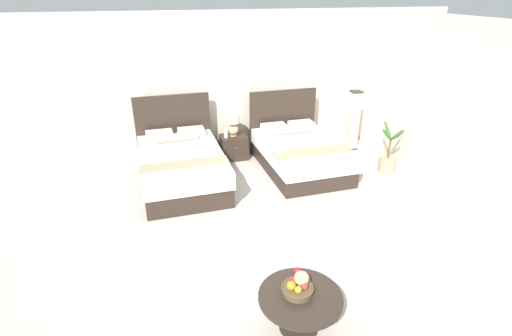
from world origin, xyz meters
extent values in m
cube|color=#BCB0A5|center=(0.00, 0.00, -0.01)|extent=(9.79, 9.63, 0.02)
cube|color=beige|center=(0.00, 3.01, 1.40)|extent=(9.79, 0.12, 2.79)
cube|color=beige|center=(3.10, 0.40, 1.40)|extent=(0.12, 5.23, 2.79)
cube|color=#31251E|center=(-1.11, 1.63, 0.16)|extent=(1.39, 2.14, 0.33)
cube|color=white|center=(-1.11, 1.63, 0.47)|extent=(1.43, 2.18, 0.28)
cube|color=#31251E|center=(-1.13, 2.71, 0.67)|extent=(1.43, 0.09, 1.34)
cube|color=white|center=(-1.42, 2.42, 0.68)|extent=(0.49, 0.31, 0.14)
cube|color=white|center=(-0.83, 2.43, 0.68)|extent=(0.49, 0.31, 0.14)
cylinder|color=tan|center=(-1.12, 2.19, 0.68)|extent=(0.74, 0.16, 0.15)
cube|color=gray|center=(-1.10, 1.12, 0.61)|extent=(1.41, 0.36, 0.01)
cube|color=#31251E|center=(1.11, 1.63, 0.15)|extent=(1.37, 2.00, 0.29)
cube|color=white|center=(1.11, 1.63, 0.43)|extent=(1.41, 2.04, 0.27)
cube|color=#31251E|center=(1.09, 2.65, 0.65)|extent=(1.41, 0.09, 1.31)
cube|color=white|center=(0.80, 2.35, 0.63)|extent=(0.48, 0.31, 0.14)
cube|color=white|center=(1.38, 2.36, 0.63)|extent=(0.48, 0.31, 0.14)
cylinder|color=tan|center=(1.10, 2.12, 0.64)|extent=(0.73, 0.16, 0.15)
cube|color=gray|center=(1.12, 1.14, 0.57)|extent=(1.39, 0.38, 0.01)
cube|color=#31251E|center=(0.01, 2.54, 0.24)|extent=(0.52, 0.43, 0.48)
sphere|color=tan|center=(0.01, 2.31, 0.31)|extent=(0.02, 0.02, 0.02)
cylinder|color=tan|center=(0.01, 2.56, 0.49)|extent=(0.14, 0.14, 0.02)
ellipsoid|color=tan|center=(0.01, 2.56, 0.60)|extent=(0.22, 0.22, 0.21)
cylinder|color=#99844C|center=(0.01, 2.56, 0.73)|extent=(0.02, 0.02, 0.04)
cylinder|color=beige|center=(0.01, 2.56, 0.82)|extent=(0.27, 0.27, 0.16)
cylinder|color=silver|center=(-0.14, 2.50, 0.56)|extent=(0.08, 0.08, 0.16)
torus|color=silver|center=(-0.14, 2.50, 0.65)|extent=(0.08, 0.08, 0.01)
cylinder|color=#31251E|center=(-0.32, -1.90, 0.01)|extent=(0.40, 0.40, 0.02)
cylinder|color=#31251E|center=(-0.32, -1.90, 0.19)|extent=(0.10, 0.10, 0.39)
cylinder|color=#31251E|center=(-0.32, -1.90, 0.41)|extent=(0.84, 0.84, 0.04)
cylinder|color=brown|center=(-0.33, -1.86, 0.46)|extent=(0.30, 0.30, 0.07)
torus|color=brown|center=(-0.33, -1.86, 0.49)|extent=(0.32, 0.32, 0.02)
sphere|color=gold|center=(-0.35, -1.92, 0.52)|extent=(0.07, 0.07, 0.07)
sphere|color=#B5362F|center=(-0.28, -1.90, 0.52)|extent=(0.07, 0.07, 0.07)
sphere|color=#CFB680|center=(-0.28, -1.82, 0.56)|extent=(0.15, 0.15, 0.15)
sphere|color=red|center=(-0.35, -1.79, 0.52)|extent=(0.08, 0.08, 0.08)
sphere|color=orange|center=(-0.40, -1.86, 0.53)|extent=(0.09, 0.09, 0.09)
sphere|color=red|center=(-0.23, -1.60, 0.46)|extent=(0.08, 0.08, 0.08)
cube|color=#282922|center=(2.56, 2.35, 0.01)|extent=(0.23, 0.23, 0.03)
cube|color=beige|center=(2.56, 2.35, 0.63)|extent=(0.19, 0.19, 1.21)
cube|color=#282922|center=(2.56, 2.35, 1.25)|extent=(0.23, 0.23, 0.02)
cylinder|color=tan|center=(2.67, 1.15, 0.14)|extent=(0.33, 0.33, 0.27)
cylinder|color=brown|center=(2.67, 1.15, 0.45)|extent=(0.04, 0.04, 0.35)
ellipsoid|color=#37672A|center=(2.79, 1.15, 0.71)|extent=(0.28, 0.07, 0.22)
ellipsoid|color=#37672A|center=(2.66, 1.27, 0.77)|extent=(0.08, 0.29, 0.33)
ellipsoid|color=#37672A|center=(2.56, 1.14, 0.75)|extent=(0.27, 0.08, 0.29)
ellipsoid|color=#37672A|center=(2.69, 1.01, 0.76)|extent=(0.11, 0.32, 0.32)
camera|label=1|loc=(-1.52, -4.58, 3.16)|focal=27.13mm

